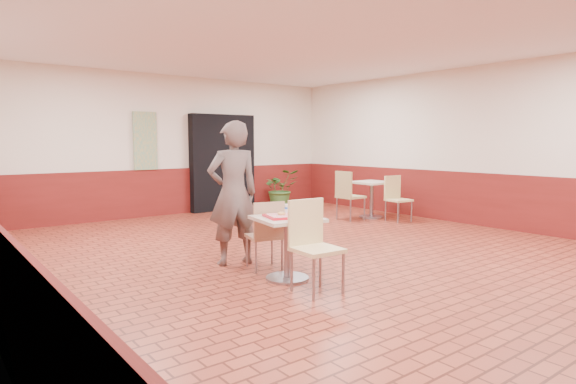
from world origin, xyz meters
TOP-DOWN VIEW (x-y plane):
  - room_shell at (0.00, 0.00)m, footprint 8.01×10.01m
  - wainscot_band at (0.00, 0.00)m, footprint 8.00×10.00m
  - corridor_doorway at (1.20, 4.88)m, footprint 1.60×0.22m
  - promo_poster at (-0.60, 4.94)m, footprint 0.50×0.03m
  - main_table at (-1.09, -0.50)m, footprint 0.69×0.69m
  - chair_main_front at (-1.14, -1.00)m, footprint 0.48×0.48m
  - chair_main_back at (-1.04, -0.01)m, footprint 0.49×0.49m
  - customer at (-1.21, 0.49)m, footprint 0.75×0.57m
  - serving_tray at (-1.09, -0.50)m, footprint 0.48×0.37m
  - ring_donut at (-1.15, -0.46)m, footprint 0.12×0.12m
  - long_john_donut at (-1.00, -0.56)m, footprint 0.16×0.10m
  - paper_cup at (-0.97, -0.36)m, footprint 0.08×0.08m
  - second_table at (3.10, 2.02)m, footprint 0.72×0.72m
  - chair_second_left at (2.46, 2.07)m, footprint 0.46×0.46m
  - chair_second_front at (3.16, 1.42)m, footprint 0.47×0.47m
  - potted_plant at (2.51, 4.40)m, footprint 0.97×0.89m

SIDE VIEW (x-z plane):
  - potted_plant at x=2.51m, z-range 0.00..0.92m
  - chair_main_back at x=-1.04m, z-range 0.05..0.91m
  - main_table at x=-1.09m, z-range 0.13..0.85m
  - wainscot_band at x=0.00m, z-range 0.00..1.00m
  - chair_second_front at x=3.16m, z-range 0.05..0.96m
  - second_table at x=3.10m, z-range 0.13..0.89m
  - chair_main_front at x=-1.14m, z-range 0.06..1.03m
  - chair_second_left at x=2.46m, z-range 0.06..1.05m
  - serving_tray at x=-1.09m, z-range 0.73..0.76m
  - ring_donut at x=-1.15m, z-range 0.76..0.79m
  - long_john_donut at x=-1.00m, z-range 0.76..0.80m
  - paper_cup at x=-0.97m, z-range 0.76..0.86m
  - customer at x=-1.21m, z-range 0.00..1.85m
  - corridor_doorway at x=1.20m, z-range 0.00..2.20m
  - room_shell at x=0.00m, z-range 0.00..3.00m
  - promo_poster at x=-0.60m, z-range 1.00..2.20m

